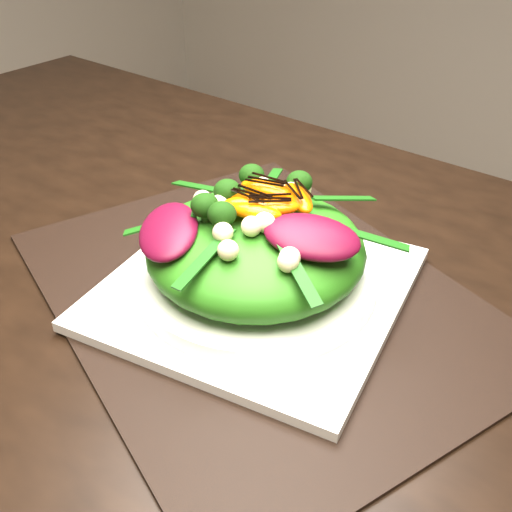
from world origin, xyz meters
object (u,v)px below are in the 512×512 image
Objects in this scene: lettuce_mound at (256,248)px; salad_bowl at (256,276)px; placemat at (256,293)px; orange_segment at (259,193)px; dining_table at (191,300)px; plate_base at (256,287)px.

salad_bowl is at bearing 90.00° from lettuce_mound.
orange_segment is (-0.02, 0.03, 0.10)m from placemat.
dining_table is 5.65× the size of plate_base.
placemat is at bearing -90.00° from salad_bowl.
salad_bowl is at bearing -56.69° from orange_segment.
lettuce_mound reaches higher than placemat.
lettuce_mound is 3.92× the size of orange_segment.
dining_table reaches higher than lettuce_mound.
dining_table is 3.27× the size of placemat.
placemat is 0.10m from orange_segment.
lettuce_mound is 0.06m from orange_segment.
placemat is at bearing -90.00° from plate_base.
placemat is 2.02× the size of salad_bowl.
dining_table is 0.11m from lettuce_mound.
salad_bowl is 1.13× the size of lettuce_mound.
dining_table is 0.08m from placemat.
lettuce_mound is (0.00, -0.00, 0.05)m from plate_base.
plate_base is 0.05m from lettuce_mound.
orange_segment is at bearing 123.31° from plate_base.
salad_bowl is (0.06, 0.03, 0.04)m from dining_table.
plate_base is 1.32× the size of lettuce_mound.
lettuce_mound reaches higher than plate_base.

